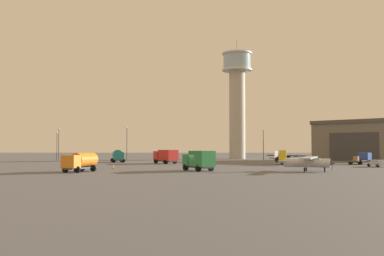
{
  "coord_description": "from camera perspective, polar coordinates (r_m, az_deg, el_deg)",
  "views": [
    {
      "loc": [
        0.71,
        -69.07,
        3.87
      ],
      "look_at": [
        -1.17,
        28.94,
        8.03
      ],
      "focal_mm": 40.69,
      "sensor_mm": 36.0,
      "label": 1
    }
  ],
  "objects": [
    {
      "name": "ground_plane",
      "position": [
        69.18,
        0.51,
        -5.64
      ],
      "size": [
        400.0,
        400.0,
        0.0
      ],
      "primitive_type": "plane",
      "color": "#545456"
    },
    {
      "name": "control_tower",
      "position": [
        136.97,
        5.93,
        4.45
      ],
      "size": [
        9.3,
        9.3,
        37.27
      ],
      "color": "#B2AD9E",
      "rests_on": "ground_plane"
    },
    {
      "name": "hangar",
      "position": [
        129.85,
        21.77,
        -1.52
      ],
      "size": [
        29.82,
        29.2,
        11.03
      ],
      "rotation": [
        0.0,
        0.0,
        -2.3
      ],
      "color": "#6B665B",
      "rests_on": "ground_plane"
    },
    {
      "name": "airplane_silver",
      "position": [
        69.49,
        14.74,
        -4.29
      ],
      "size": [
        8.6,
        10.9,
        3.27
      ],
      "rotation": [
        0.0,
        0.0,
        5.93
      ],
      "color": "#B7BABF",
      "rests_on": "ground_plane"
    },
    {
      "name": "airplane_black",
      "position": [
        93.31,
        12.26,
        -3.9
      ],
      "size": [
        7.9,
        8.6,
        2.97
      ],
      "rotation": [
        0.0,
        0.0,
        0.7
      ],
      "color": "black",
      "rests_on": "ground_plane"
    },
    {
      "name": "truck_fuel_tanker_orange",
      "position": [
        68.3,
        -14.38,
        -4.23
      ],
      "size": [
        4.38,
        6.8,
        2.92
      ],
      "rotation": [
        0.0,
        0.0,
        4.37
      ],
      "color": "#38383D",
      "rests_on": "ground_plane"
    },
    {
      "name": "truck_flatbed_blue",
      "position": [
        100.96,
        21.37,
        -3.76
      ],
      "size": [
        6.02,
        5.73,
        2.54
      ],
      "rotation": [
        0.0,
        0.0,
        0.73
      ],
      "color": "#38383D",
      "rests_on": "ground_plane"
    },
    {
      "name": "truck_box_green",
      "position": [
        69.02,
        0.95,
        -4.19
      ],
      "size": [
        5.33,
        6.4,
        3.19
      ],
      "rotation": [
        0.0,
        0.0,
        2.13
      ],
      "color": "#38383D",
      "rests_on": "ground_plane"
    },
    {
      "name": "truck_box_red",
      "position": [
        98.12,
        -3.44,
        -3.67
      ],
      "size": [
        6.04,
        7.14,
        3.1
      ],
      "rotation": [
        0.0,
        0.0,
        2.18
      ],
      "color": "#38383D",
      "rests_on": "ground_plane"
    },
    {
      "name": "truck_fuel_tanker_teal",
      "position": [
        108.06,
        -9.73,
        -3.56
      ],
      "size": [
        4.31,
        7.07,
        3.04
      ],
      "rotation": [
        0.0,
        0.0,
        4.98
      ],
      "color": "#38383D",
      "rests_on": "ground_plane"
    },
    {
      "name": "car_silver",
      "position": [
        89.68,
        23.15,
        -4.24
      ],
      "size": [
        2.93,
        4.6,
        1.37
      ],
      "rotation": [
        0.0,
        0.0,
        1.78
      ],
      "color": "#B7BABF",
      "rests_on": "ground_plane"
    },
    {
      "name": "light_post_west",
      "position": [
        129.54,
        -17.28,
        -1.88
      ],
      "size": [
        0.44,
        0.44,
        8.1
      ],
      "color": "#38383D",
      "rests_on": "ground_plane"
    },
    {
      "name": "light_post_east",
      "position": [
        125.7,
        -17.07,
        -1.66
      ],
      "size": [
        0.44,
        0.44,
        8.97
      ],
      "color": "#38383D",
      "rests_on": "ground_plane"
    },
    {
      "name": "light_post_north",
      "position": [
        124.41,
        9.34,
        -1.82
      ],
      "size": [
        0.44,
        0.44,
        8.61
      ],
      "color": "#38383D",
      "rests_on": "ground_plane"
    },
    {
      "name": "light_post_centre",
      "position": [
        119.08,
        -8.53,
        -1.66
      ],
      "size": [
        0.44,
        0.44,
        9.14
      ],
      "color": "#38383D",
      "rests_on": "ground_plane"
    },
    {
      "name": "traffic_cone_near_left",
      "position": [
        77.73,
        -10.28,
        -4.99
      ],
      "size": [
        0.36,
        0.36,
        0.72
      ],
      "color": "black",
      "rests_on": "ground_plane"
    }
  ]
}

